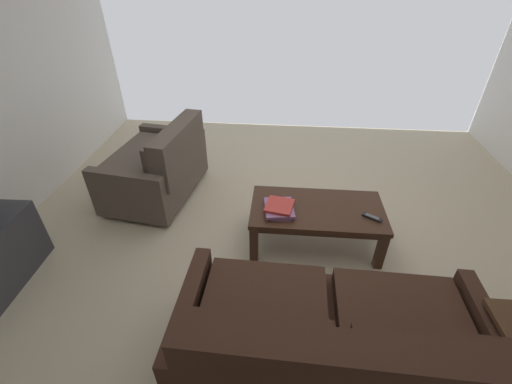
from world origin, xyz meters
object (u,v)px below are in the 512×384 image
(loveseat_near, at_px, (159,167))
(tv_remote, at_px, (372,217))
(sofa_main, at_px, (331,345))
(coffee_table, at_px, (317,214))
(book_stack, at_px, (280,208))

(loveseat_near, relative_size, tv_remote, 7.69)
(sofa_main, relative_size, coffee_table, 1.58)
(book_stack, bearing_deg, tv_remote, 178.03)
(coffee_table, distance_m, tv_remote, 0.46)
(sofa_main, bearing_deg, tv_remote, -111.16)
(sofa_main, relative_size, loveseat_near, 1.48)
(loveseat_near, xyz_separation_m, tv_remote, (-2.06, 0.74, 0.06))
(book_stack, bearing_deg, loveseat_near, -28.85)
(coffee_table, distance_m, book_stack, 0.35)
(sofa_main, bearing_deg, book_stack, -73.75)
(loveseat_near, distance_m, coffee_table, 1.74)
(loveseat_near, height_order, tv_remote, loveseat_near)
(sofa_main, distance_m, tv_remote, 1.19)
(sofa_main, bearing_deg, coffee_table, -89.68)
(sofa_main, xyz_separation_m, loveseat_near, (1.63, -1.85, 0.01))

